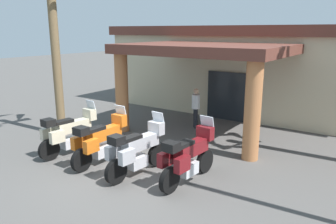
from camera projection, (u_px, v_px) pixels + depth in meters
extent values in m
plane|color=#514F4C|center=(119.00, 173.00, 9.16)|extent=(80.00, 80.00, 0.00)
cube|color=beige|center=(253.00, 72.00, 16.70)|extent=(13.18, 6.06, 3.60)
cube|color=#1E2328|center=(227.00, 96.00, 14.42)|extent=(1.80, 0.10, 2.10)
cube|color=brown|center=(205.00, 49.00, 12.23)|extent=(6.01, 4.33, 0.35)
cylinder|color=#B27042|center=(122.00, 93.00, 12.66)|extent=(0.50, 0.50, 3.00)
cylinder|color=#B27042|center=(253.00, 112.00, 9.79)|extent=(0.50, 0.50, 3.00)
cube|color=brown|center=(256.00, 31.00, 16.21)|extent=(13.58, 6.46, 0.44)
cylinder|color=black|center=(91.00, 138.00, 11.12)|extent=(0.21, 0.67, 0.66)
cylinder|color=black|center=(49.00, 150.00, 9.98)|extent=(0.21, 0.67, 0.66)
cube|color=silver|center=(71.00, 142.00, 10.52)|extent=(0.38, 0.59, 0.32)
cube|color=beige|center=(74.00, 126.00, 10.50)|extent=(0.42, 1.18, 0.34)
cube|color=black|center=(63.00, 122.00, 10.19)|extent=(0.34, 0.63, 0.10)
cube|color=beige|center=(89.00, 114.00, 10.90)|extent=(0.46, 0.29, 0.36)
cube|color=#B2BCC6|center=(91.00, 105.00, 10.89)|extent=(0.41, 0.16, 0.36)
cube|color=beige|center=(48.00, 133.00, 10.15)|extent=(0.23, 0.46, 0.36)
cube|color=beige|center=(57.00, 137.00, 9.82)|extent=(0.23, 0.46, 0.36)
cube|color=black|center=(48.00, 123.00, 9.81)|extent=(0.39, 0.36, 0.22)
cylinder|color=black|center=(121.00, 145.00, 10.40)|extent=(0.16, 0.66, 0.66)
cylinder|color=black|center=(82.00, 160.00, 9.18)|extent=(0.16, 0.66, 0.66)
cube|color=silver|center=(102.00, 151.00, 9.76)|extent=(0.33, 0.57, 0.32)
cube|color=orange|center=(104.00, 133.00, 9.75)|extent=(0.33, 1.16, 0.34)
cube|color=black|center=(95.00, 129.00, 9.42)|extent=(0.29, 0.61, 0.10)
cube|color=orange|center=(119.00, 120.00, 10.18)|extent=(0.45, 0.25, 0.36)
cube|color=#B2BCC6|center=(121.00, 111.00, 10.18)|extent=(0.40, 0.13, 0.36)
cube|color=orange|center=(79.00, 142.00, 9.34)|extent=(0.19, 0.44, 0.36)
cube|color=orange|center=(91.00, 146.00, 9.04)|extent=(0.19, 0.44, 0.36)
cube|color=black|center=(81.00, 131.00, 9.01)|extent=(0.37, 0.33, 0.22)
cylinder|color=black|center=(157.00, 155.00, 9.58)|extent=(0.21, 0.67, 0.66)
cylinder|color=black|center=(116.00, 172.00, 8.43)|extent=(0.21, 0.67, 0.66)
cube|color=silver|center=(137.00, 162.00, 8.98)|extent=(0.38, 0.59, 0.32)
cube|color=#B2B2B7|center=(141.00, 142.00, 8.97)|extent=(0.42, 1.17, 0.34)
cube|color=black|center=(131.00, 138.00, 8.65)|extent=(0.34, 0.63, 0.10)
cube|color=#B2B2B7|center=(156.00, 128.00, 9.37)|extent=(0.46, 0.28, 0.36)
cube|color=#B2BCC6|center=(158.00, 118.00, 9.36)|extent=(0.41, 0.16, 0.36)
cube|color=#B2B2B7|center=(113.00, 152.00, 8.61)|extent=(0.22, 0.46, 0.36)
cube|color=#B2B2B7|center=(127.00, 157.00, 8.28)|extent=(0.22, 0.46, 0.36)
cube|color=black|center=(116.00, 140.00, 8.27)|extent=(0.39, 0.36, 0.22)
cylinder|color=black|center=(205.00, 161.00, 9.13)|extent=(0.19, 0.67, 0.66)
cylinder|color=black|center=(170.00, 180.00, 7.97)|extent=(0.19, 0.67, 0.66)
cube|color=silver|center=(188.00, 169.00, 8.52)|extent=(0.36, 0.58, 0.32)
cube|color=maroon|center=(192.00, 148.00, 8.51)|extent=(0.39, 1.17, 0.34)
cube|color=black|center=(184.00, 144.00, 8.19)|extent=(0.33, 0.62, 0.10)
cube|color=maroon|center=(205.00, 133.00, 8.92)|extent=(0.46, 0.27, 0.36)
cube|color=#B2BCC6|center=(207.00, 122.00, 8.91)|extent=(0.41, 0.15, 0.36)
cube|color=maroon|center=(165.00, 159.00, 8.13)|extent=(0.21, 0.45, 0.36)
cube|color=maroon|center=(182.00, 164.00, 7.82)|extent=(0.21, 0.45, 0.36)
cube|color=black|center=(171.00, 147.00, 7.80)|extent=(0.38, 0.35, 0.22)
cylinder|color=black|center=(196.00, 119.00, 13.23)|extent=(0.14, 0.14, 0.80)
cylinder|color=black|center=(195.00, 118.00, 13.40)|extent=(0.14, 0.14, 0.80)
cylinder|color=white|center=(196.00, 102.00, 13.15)|extent=(0.32, 0.32, 0.56)
cylinder|color=white|center=(197.00, 102.00, 12.93)|extent=(0.09, 0.09, 0.54)
cylinder|color=white|center=(195.00, 100.00, 13.36)|extent=(0.09, 0.09, 0.54)
sphere|color=tan|center=(196.00, 91.00, 13.05)|extent=(0.22, 0.22, 0.22)
cylinder|color=brown|center=(57.00, 64.00, 11.89)|extent=(0.31, 0.31, 5.32)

